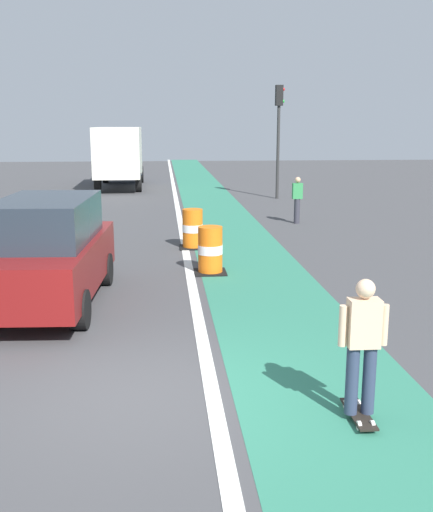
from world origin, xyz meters
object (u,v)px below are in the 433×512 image
at_px(parked_suv_nearest, 48,252).
at_px(pedestrian_crossing, 297,199).
at_px(delivery_truck_down_block, 120,153).
at_px(traffic_light_corner, 279,122).
at_px(traffic_barrel_front, 210,251).
at_px(traffic_barrel_mid, 193,229).
at_px(skateboarder_on_lane, 362,345).

relative_size(parked_suv_nearest, pedestrian_crossing, 2.91).
xyz_separation_m(delivery_truck_down_block, pedestrian_crossing, (6.92, -12.77, -0.98)).
bearing_deg(traffic_light_corner, traffic_barrel_front, -106.83).
relative_size(traffic_barrel_mid, pedestrian_crossing, 0.68).
distance_m(traffic_barrel_front, traffic_barrel_mid, 2.93).
bearing_deg(skateboarder_on_lane, traffic_barrel_mid, 98.09).
height_order(parked_suv_nearest, traffic_light_corner, traffic_light_corner).
bearing_deg(traffic_light_corner, traffic_barrel_mid, -112.08).
bearing_deg(skateboarder_on_lane, traffic_light_corner, 81.77).
height_order(skateboarder_on_lane, parked_suv_nearest, parked_suv_nearest).
bearing_deg(traffic_barrel_front, traffic_barrel_mid, 95.11).
xyz_separation_m(parked_suv_nearest, traffic_light_corner, (7.46, 16.19, 2.47)).
relative_size(traffic_barrel_front, traffic_light_corner, 0.21).
distance_m(parked_suv_nearest, traffic_barrel_front, 3.94).
distance_m(skateboarder_on_lane, traffic_light_corner, 21.52).
bearing_deg(traffic_light_corner, skateboarder_on_lane, -98.23).
bearing_deg(parked_suv_nearest, traffic_barrel_front, 34.28).
relative_size(delivery_truck_down_block, pedestrian_crossing, 4.74).
bearing_deg(delivery_truck_down_block, traffic_light_corner, -36.53).
relative_size(parked_suv_nearest, traffic_light_corner, 0.92).
distance_m(traffic_barrel_front, delivery_truck_down_block, 19.94).
bearing_deg(traffic_barrel_mid, traffic_light_corner, 67.92).
bearing_deg(traffic_light_corner, delivery_truck_down_block, 143.47).
relative_size(delivery_truck_down_block, traffic_light_corner, 1.50).
xyz_separation_m(skateboarder_on_lane, parked_suv_nearest, (-4.40, 4.95, 0.12)).
bearing_deg(parked_suv_nearest, skateboarder_on_lane, -48.39).
xyz_separation_m(skateboarder_on_lane, traffic_barrel_mid, (-1.43, 10.07, -0.38)).
bearing_deg(traffic_barrel_mid, parked_suv_nearest, -120.12).
bearing_deg(traffic_light_corner, pedestrian_crossing, -95.39).
bearing_deg(pedestrian_crossing, traffic_barrel_mid, -134.23).
bearing_deg(traffic_barrel_mid, delivery_truck_down_block, 100.52).
height_order(skateboarder_on_lane, pedestrian_crossing, skateboarder_on_lane).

